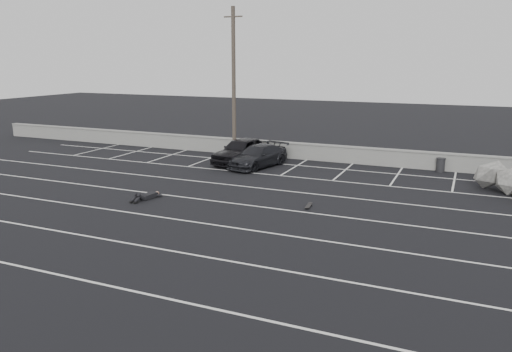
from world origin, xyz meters
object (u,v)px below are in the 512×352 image
at_px(car_left, 242,151).
at_px(person, 150,193).
at_px(car_right, 258,156).
at_px(trash_bin, 441,165).
at_px(utility_pole, 234,83).
at_px(skateboard, 308,206).

height_order(car_left, person, car_left).
xyz_separation_m(car_left, person, (-0.52, -9.03, -0.57)).
height_order(car_left, car_right, car_left).
xyz_separation_m(car_left, trash_bin, (11.61, 2.31, -0.39)).
bearing_deg(trash_bin, car_right, -164.06).
bearing_deg(trash_bin, utility_pole, -178.24).
relative_size(car_left, skateboard, 6.26).
xyz_separation_m(car_left, car_right, (1.37, -0.62, -0.14)).
xyz_separation_m(utility_pole, skateboard, (8.19, -9.46, -4.80)).
height_order(person, skateboard, person).
relative_size(utility_pole, trash_bin, 11.92).
bearing_deg(car_right, car_left, 169.64).
xyz_separation_m(car_right, person, (-1.90, -8.42, -0.43)).
bearing_deg(trash_bin, skateboard, -116.17).
distance_m(utility_pole, skateboard, 13.40).
bearing_deg(car_left, skateboard, -38.71).
xyz_separation_m(utility_pole, trash_bin, (13.04, 0.40, -4.46)).
bearing_deg(person, car_left, 95.80).
xyz_separation_m(trash_bin, person, (-12.14, -11.34, -0.19)).
height_order(utility_pole, trash_bin, utility_pole).
distance_m(trash_bin, skateboard, 10.99).
distance_m(person, skateboard, 7.45).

